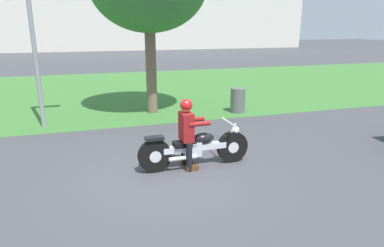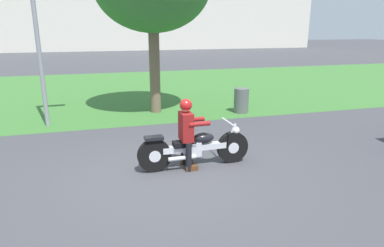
# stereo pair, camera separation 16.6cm
# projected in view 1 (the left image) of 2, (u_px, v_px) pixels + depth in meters

# --- Properties ---
(ground) EXTENTS (120.00, 120.00, 0.00)m
(ground) POSITION_uv_depth(u_px,v_px,m) (170.00, 175.00, 6.45)
(ground) COLOR #424247
(grass_verge) EXTENTS (60.00, 12.00, 0.01)m
(grass_verge) POSITION_uv_depth(u_px,v_px,m) (120.00, 90.00, 15.17)
(grass_verge) COLOR #3D7533
(grass_verge) RESTS_ON ground
(motorcycle_lead) EXTENTS (2.30, 0.66, 0.89)m
(motorcycle_lead) POSITION_uv_depth(u_px,v_px,m) (195.00, 148.00, 6.75)
(motorcycle_lead) COLOR black
(motorcycle_lead) RESTS_ON ground
(rider_lead) EXTENTS (0.55, 0.48, 1.41)m
(rider_lead) POSITION_uv_depth(u_px,v_px,m) (187.00, 128.00, 6.58)
(rider_lead) COLOR black
(rider_lead) RESTS_ON ground
(streetlight_pole) EXTENTS (0.96, 0.20, 5.33)m
(streetlight_pole) POSITION_uv_depth(u_px,v_px,m) (34.00, 1.00, 8.64)
(streetlight_pole) COLOR gray
(streetlight_pole) RESTS_ON ground
(trash_can) EXTENTS (0.48, 0.48, 0.80)m
(trash_can) POSITION_uv_depth(u_px,v_px,m) (238.00, 100.00, 11.10)
(trash_can) COLOR #595E5B
(trash_can) RESTS_ON ground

